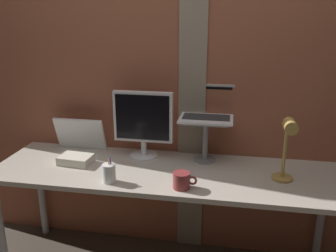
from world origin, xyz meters
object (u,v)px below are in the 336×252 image
object	(u,v)px
laptop	(207,109)
coffee_mug	(182,180)
desk_lamp	(287,143)
whiteboard_panel	(80,134)
monitor	(143,120)
pen_cup	(109,173)

from	to	relation	value
laptop	coffee_mug	xyz separation A→B (m)	(-0.09, -0.47, -0.28)
desk_lamp	whiteboard_panel	bearing A→B (deg)	167.92
monitor	laptop	distance (m)	0.42
monitor	pen_cup	size ratio (longest dim) A/B	2.99
pen_cup	coffee_mug	distance (m)	0.41
monitor	coffee_mug	distance (m)	0.55
whiteboard_panel	coffee_mug	world-z (taller)	whiteboard_panel
laptop	coffee_mug	distance (m)	0.56
monitor	pen_cup	xyz separation A→B (m)	(-0.10, -0.40, -0.19)
laptop	whiteboard_panel	xyz separation A→B (m)	(-0.86, -0.03, -0.21)
laptop	pen_cup	xyz separation A→B (m)	(-0.50, -0.47, -0.27)
whiteboard_panel	pen_cup	distance (m)	0.57
monitor	coffee_mug	world-z (taller)	monitor
desk_lamp	coffee_mug	distance (m)	0.61
whiteboard_panel	coffee_mug	distance (m)	0.89
monitor	desk_lamp	xyz separation A→B (m)	(0.86, -0.24, -0.01)
monitor	pen_cup	bearing A→B (deg)	-103.95
whiteboard_panel	pen_cup	xyz separation A→B (m)	(0.36, -0.44, -0.06)
desk_lamp	monitor	bearing A→B (deg)	164.23
monitor	coffee_mug	xyz separation A→B (m)	(0.31, -0.40, -0.20)
monitor	desk_lamp	bearing A→B (deg)	-15.77
monitor	whiteboard_panel	xyz separation A→B (m)	(-0.46, 0.04, -0.13)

